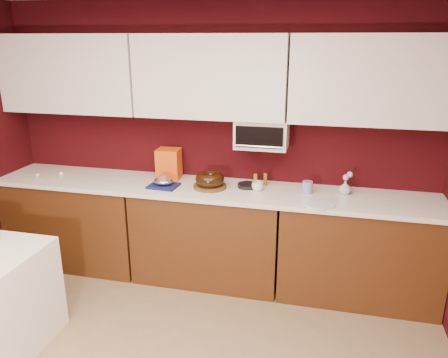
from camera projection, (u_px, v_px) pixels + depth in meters
name	position (u px, v px, depth m)	size (l,w,h in m)	color
wall_back	(216.00, 141.00, 4.06)	(4.00, 0.02, 2.50)	#36070A
base_cabinet_left	(79.00, 222.00, 4.32)	(1.31, 0.58, 0.86)	#4E280F
base_cabinet_center	(208.00, 235.00, 4.03)	(1.31, 0.58, 0.86)	#4E280F
base_cabinet_right	(358.00, 251.00, 3.73)	(1.31, 0.58, 0.86)	#4E280F
countertop	(208.00, 189.00, 3.89)	(4.00, 0.62, 0.04)	white
upper_cabinet_left	(71.00, 74.00, 4.02)	(1.31, 0.33, 0.70)	white
upper_cabinet_center	(211.00, 77.00, 3.72)	(1.31, 0.33, 0.70)	white
upper_cabinet_right	(375.00, 80.00, 3.43)	(1.31, 0.33, 0.70)	white
toaster_oven	(262.00, 133.00, 3.79)	(0.45, 0.30, 0.25)	white
toaster_oven_door	(259.00, 137.00, 3.64)	(0.40, 0.02, 0.18)	black
toaster_oven_handle	(259.00, 146.00, 3.65)	(0.02, 0.02, 0.42)	silver
cake_base	(210.00, 186.00, 3.86)	(0.29, 0.29, 0.03)	brown
bundt_cake	(210.00, 179.00, 3.84)	(0.26, 0.26, 0.10)	black
navy_towel	(164.00, 186.00, 3.88)	(0.25, 0.21, 0.02)	navy
foil_ham_nest	(163.00, 181.00, 3.87)	(0.17, 0.15, 0.06)	white
roasted_ham	(163.00, 178.00, 3.86)	(0.10, 0.09, 0.07)	#A05149
pandoro_box	(169.00, 164.00, 4.08)	(0.21, 0.19, 0.28)	red
dark_pan	(248.00, 185.00, 3.87)	(0.18, 0.18, 0.03)	black
coffee_mug	(257.00, 186.00, 3.77)	(0.09, 0.09, 0.10)	white
blue_jar	(307.00, 187.00, 3.71)	(0.09, 0.09, 0.10)	#221B98
flower_vase	(345.00, 187.00, 3.69)	(0.09, 0.09, 0.13)	#AFB5C6
flower_pink	(346.00, 177.00, 3.67)	(0.05, 0.05, 0.05)	pink
flower_blue	(350.00, 174.00, 3.67)	(0.05, 0.05, 0.05)	#9AC3F6
china_plate	(320.00, 204.00, 3.47)	(0.23, 0.23, 0.01)	white
amber_bottle	(255.00, 179.00, 3.93)	(0.03, 0.03, 0.10)	olive
egg_left	(37.00, 175.00, 4.16)	(0.05, 0.04, 0.04)	silver
egg_right	(61.00, 174.00, 4.20)	(0.05, 0.04, 0.04)	white
amber_bottle_tall	(265.00, 179.00, 3.91)	(0.03, 0.03, 0.11)	brown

